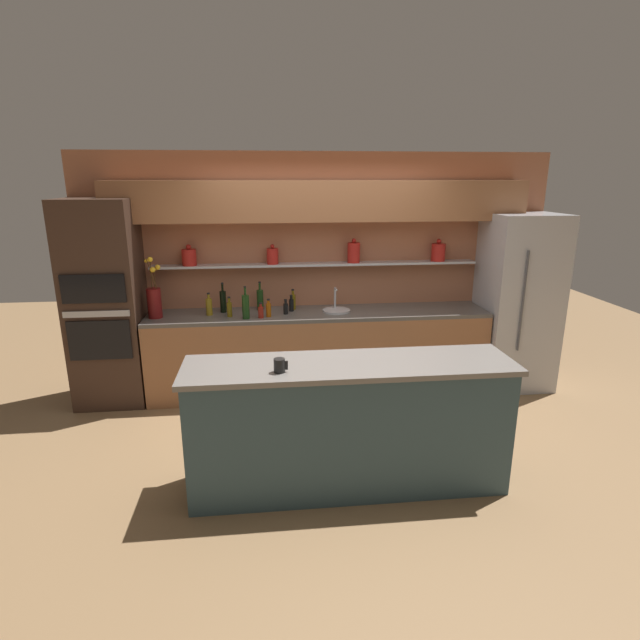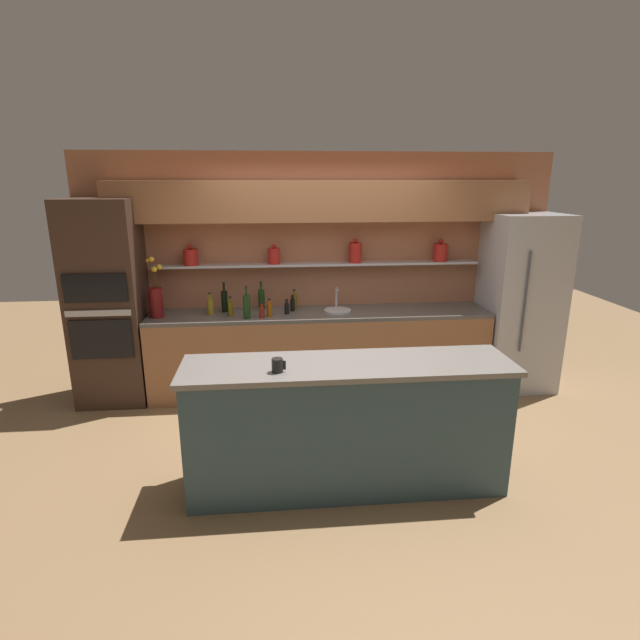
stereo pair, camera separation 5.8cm
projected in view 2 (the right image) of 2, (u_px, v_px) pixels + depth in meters
ground_plane at (337, 446)px, 4.50m from camera, size 12.00×12.00×0.00m
back_wall_unit at (320, 250)px, 5.53m from camera, size 5.20×0.44×2.60m
back_counter_unit at (320, 352)px, 5.55m from camera, size 3.68×0.62×0.92m
island_counter at (347, 426)px, 3.79m from camera, size 2.44×0.61×1.02m
refrigerator at (520, 303)px, 5.58m from camera, size 0.77×0.73×1.96m
oven_tower at (108, 304)px, 5.18m from camera, size 0.71×0.64×2.13m
flower_vase at (156, 300)px, 5.17m from camera, size 0.15×0.16×0.65m
sink_fixture at (337, 309)px, 5.45m from camera, size 0.30×0.30×0.25m
bottle_oil_0 at (294, 301)px, 5.52m from camera, size 0.06×0.06×0.23m
bottle_wine_1 at (261, 299)px, 5.50m from camera, size 0.07×0.07×0.31m
bottle_oil_2 at (210, 306)px, 5.29m from camera, size 0.07×0.07×0.24m
bottle_sauce_3 at (270, 309)px, 5.22m from camera, size 0.05×0.05×0.19m
bottle_sauce_4 at (262, 311)px, 5.19m from camera, size 0.06×0.06×0.16m
bottle_sauce_5 at (293, 304)px, 5.44m from camera, size 0.05×0.05×0.18m
bottle_wine_6 at (224, 301)px, 5.40m from camera, size 0.07×0.07×0.33m
bottle_sauce_7 at (287, 308)px, 5.33m from camera, size 0.05×0.05×0.16m
bottle_oil_8 at (231, 308)px, 5.23m from camera, size 0.05×0.05×0.22m
bottle_wine_9 at (247, 306)px, 5.15m from camera, size 0.08×0.08×0.34m
coffee_mug at (277, 365)px, 3.46m from camera, size 0.10×0.08×0.10m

